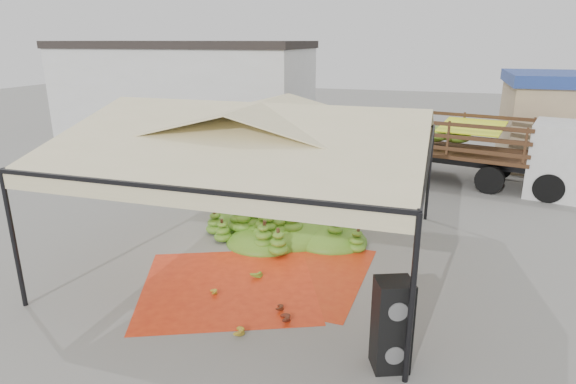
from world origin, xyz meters
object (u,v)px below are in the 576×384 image
(speaker_stack, at_px, (392,325))
(truck_left, at_px, (308,143))
(truck_right, at_px, (490,144))
(vendor, at_px, (298,190))
(banana_heap, at_px, (286,215))

(speaker_stack, distance_m, truck_left, 12.77)
(speaker_stack, distance_m, truck_right, 12.68)
(speaker_stack, distance_m, vendor, 8.12)
(truck_left, bearing_deg, speaker_stack, -44.13)
(banana_heap, height_order, truck_left, truck_left)
(speaker_stack, height_order, truck_left, truck_left)
(speaker_stack, height_order, vendor, speaker_stack)
(banana_heap, relative_size, speaker_stack, 3.16)
(vendor, xyz_separation_m, truck_right, (6.15, 5.23, 0.89))
(vendor, relative_size, truck_left, 0.22)
(banana_heap, bearing_deg, vendor, 95.82)
(truck_right, bearing_deg, banana_heap, -116.39)
(banana_heap, height_order, vendor, vendor)
(banana_heap, height_order, speaker_stack, speaker_stack)
(vendor, distance_m, truck_left, 4.79)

